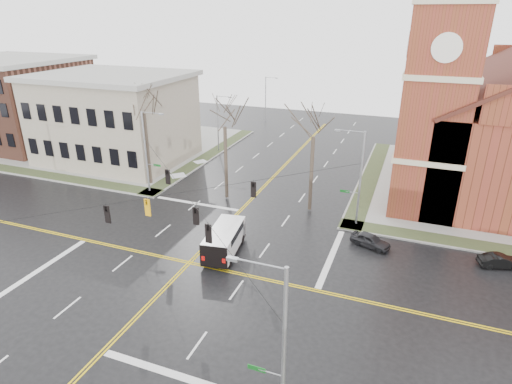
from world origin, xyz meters
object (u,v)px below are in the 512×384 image
(signal_pole_se, at_px, (280,347))
(streetlight_north_b, at_px, (266,97))
(streetlight_north_a, at_px, (219,121))
(tree_nw_far, at_px, (143,109))
(parked_car_b, at_px, (500,261))
(parked_car_a, at_px, (370,240))
(tree_ne, at_px, (314,132))
(church, at_px, (512,119))
(signal_pole_nw, at_px, (147,150))
(cargo_van, at_px, (225,238))
(tree_nw_near, at_px, (225,122))
(signal_pole_ne, at_px, (359,176))

(signal_pole_se, bearing_deg, streetlight_north_b, 110.27)
(streetlight_north_a, height_order, tree_nw_far, tree_nw_far)
(streetlight_north_a, distance_m, parked_car_b, 39.43)
(signal_pole_se, bearing_deg, parked_car_b, 58.89)
(parked_car_a, distance_m, tree_ne, 11.43)
(church, xyz_separation_m, parked_car_b, (-1.52, -16.53, -7.89))
(church, height_order, signal_pole_nw, church)
(cargo_van, relative_size, tree_nw_near, 0.52)
(signal_pole_ne, distance_m, tree_nw_far, 24.44)
(church, height_order, tree_ne, church)
(tree_nw_far, bearing_deg, cargo_van, -36.60)
(signal_pole_ne, relative_size, signal_pole_se, 1.00)
(church, height_order, cargo_van, church)
(signal_pole_se, height_order, cargo_van, signal_pole_se)
(streetlight_north_a, relative_size, tree_nw_near, 0.69)
(streetlight_north_a, bearing_deg, parked_car_b, -30.22)
(cargo_van, distance_m, tree_nw_far, 19.79)
(signal_pole_nw, relative_size, tree_ne, 0.79)
(signal_pole_nw, bearing_deg, parked_car_b, -5.36)
(signal_pole_ne, height_order, signal_pole_nw, same)
(signal_pole_nw, bearing_deg, tree_nw_near, 9.35)
(signal_pole_nw, xyz_separation_m, cargo_van, (13.29, -8.82, -3.66))
(cargo_van, xyz_separation_m, tree_ne, (4.59, 10.46, 6.94))
(tree_nw_near, bearing_deg, tree_ne, 1.27)
(streetlight_north_a, distance_m, parked_car_a, 31.47)
(streetlight_north_b, bearing_deg, signal_pole_nw, -91.05)
(church, relative_size, signal_pole_ne, 3.06)
(signal_pole_nw, relative_size, cargo_van, 1.50)
(tree_nw_far, distance_m, tree_nw_near, 10.14)
(streetlight_north_b, xyz_separation_m, tree_nw_far, (-2.06, -34.41, 4.38))
(streetlight_north_b, xyz_separation_m, tree_ne, (17.21, -34.86, 3.76))
(signal_pole_ne, bearing_deg, tree_nw_far, 175.04)
(church, height_order, signal_pole_ne, church)
(streetlight_north_b, height_order, parked_car_b, streetlight_north_b)
(tree_ne, bearing_deg, streetlight_north_a, 139.19)
(streetlight_north_a, xyz_separation_m, streetlight_north_b, (0.00, 20.00, 0.00))
(cargo_van, xyz_separation_m, tree_nw_near, (-4.57, 10.25, 7.13))
(signal_pole_se, relative_size, parked_car_a, 2.62)
(parked_car_b, distance_m, tree_nw_far, 37.29)
(signal_pole_nw, bearing_deg, church, 20.21)
(streetlight_north_a, height_order, tree_ne, tree_ne)
(signal_pole_nw, relative_size, parked_car_a, 2.62)
(parked_car_b, bearing_deg, parked_car_a, 75.32)
(tree_nw_far, height_order, tree_ne, tree_nw_far)
(signal_pole_nw, bearing_deg, tree_ne, 5.24)
(cargo_van, xyz_separation_m, parked_car_b, (21.28, 5.57, -0.75))
(cargo_van, relative_size, tree_nw_far, 0.49)
(signal_pole_nw, xyz_separation_m, streetlight_north_a, (0.67, 16.50, -0.48))
(parked_car_b, xyz_separation_m, tree_ne, (-16.69, 4.88, 7.69))
(signal_pole_nw, distance_m, cargo_van, 16.36)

